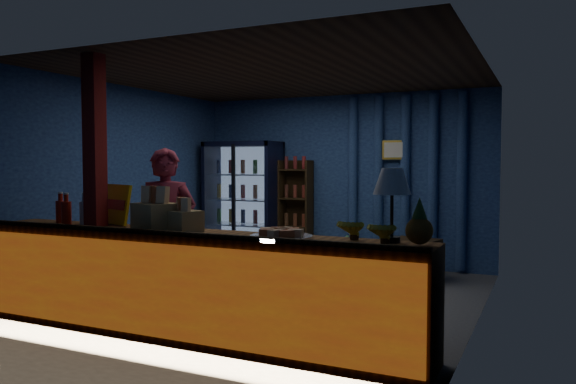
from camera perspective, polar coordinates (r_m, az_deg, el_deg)
name	(u,v)px	position (r m, az deg, el deg)	size (l,w,h in m)	color
ground	(280,293)	(6.85, -0.85, -10.20)	(4.60, 4.60, 0.00)	#515154
room_walls	(280,162)	(6.67, -0.86, 3.04)	(4.60, 4.60, 4.60)	navy
counter	(186,285)	(5.14, -10.31, -9.27)	(4.40, 0.57, 0.99)	brown
support_post	(96,190)	(5.71, -18.97, 0.19)	(0.16, 0.16, 2.60)	maroon
beverage_cooler	(245,202)	(9.11, -4.37, -0.98)	(1.20, 0.62, 1.90)	black
bottle_shelf	(297,211)	(8.86, 0.88, -1.98)	(0.50, 0.28, 1.60)	#352411
curtain_folds	(405,181)	(8.37, 11.80, 1.13)	(1.74, 0.14, 2.50)	navy
framed_picture	(394,150)	(8.36, 10.76, 4.22)	(0.36, 0.04, 0.28)	gold
shopkeeper	(166,232)	(5.88, -12.28, -3.97)	(0.63, 0.41, 1.72)	maroon
green_chair	(364,257)	(7.78, 7.78, -6.57)	(0.59, 0.60, 0.55)	#5AB158
side_table	(414,259)	(7.70, 12.71, -6.68)	(0.69, 0.57, 0.66)	#352411
yellow_sign	(115,204)	(5.84, -17.14, -1.21)	(0.50, 0.26, 0.40)	#E8AF0C
soda_bottles	(70,211)	(6.04, -21.23, -1.83)	(0.42, 0.18, 0.31)	#AE1D0B
snack_box_left	(156,214)	(5.27, -13.28, -2.22)	(0.47, 0.43, 0.40)	#A78751
snack_box_centre	(184,219)	(5.10, -10.49, -2.74)	(0.35, 0.33, 0.31)	#A78751
pastry_tray	(281,235)	(4.53, -0.69, -4.42)	(0.52, 0.52, 0.08)	silver
banana_bunches	(368,231)	(4.38, 8.12, -3.93)	(0.52, 0.31, 0.17)	gold
table_lamp	(392,184)	(4.37, 10.53, 0.77)	(0.29, 0.29, 0.57)	black
pineapple	(419,226)	(4.25, 13.20, -3.42)	(0.20, 0.20, 0.35)	#8F571A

